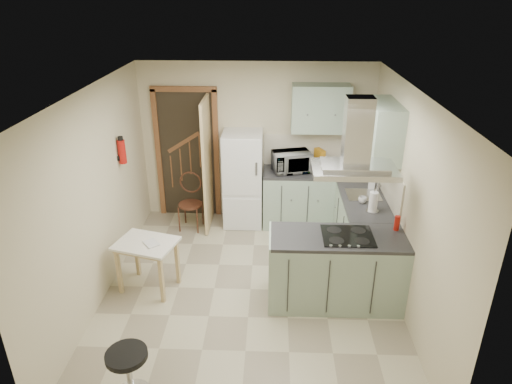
{
  "coord_description": "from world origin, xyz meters",
  "views": [
    {
      "loc": [
        0.25,
        -4.74,
        3.52
      ],
      "look_at": [
        0.05,
        0.45,
        1.15
      ],
      "focal_mm": 32.0,
      "sensor_mm": 36.0,
      "label": 1
    }
  ],
  "objects_px": {
    "extractor_hood": "(354,170)",
    "fridge": "(243,179)",
    "peninsula": "(336,269)",
    "stool": "(129,374)",
    "microwave": "(291,162)",
    "bentwood_chair": "(190,205)",
    "drop_leaf_table": "(148,265)"
  },
  "relations": [
    {
      "from": "bentwood_chair",
      "to": "stool",
      "type": "relative_size",
      "value": 1.6
    },
    {
      "from": "peninsula",
      "to": "microwave",
      "type": "height_order",
      "value": "microwave"
    },
    {
      "from": "bentwood_chair",
      "to": "stool",
      "type": "distance_m",
      "value": 3.23
    },
    {
      "from": "extractor_hood",
      "to": "drop_leaf_table",
      "type": "bearing_deg",
      "value": 175.9
    },
    {
      "from": "peninsula",
      "to": "extractor_hood",
      "type": "xyz_separation_m",
      "value": [
        0.1,
        0.0,
        1.27
      ]
    },
    {
      "from": "drop_leaf_table",
      "to": "peninsula",
      "type": "bearing_deg",
      "value": 11.5
    },
    {
      "from": "bentwood_chair",
      "to": "microwave",
      "type": "distance_m",
      "value": 1.7
    },
    {
      "from": "stool",
      "to": "microwave",
      "type": "bearing_deg",
      "value": 65.48
    },
    {
      "from": "peninsula",
      "to": "bentwood_chair",
      "type": "xyz_separation_m",
      "value": [
        -2.03,
        1.74,
        -0.04
      ]
    },
    {
      "from": "peninsula",
      "to": "bentwood_chair",
      "type": "distance_m",
      "value": 2.68
    },
    {
      "from": "peninsula",
      "to": "fridge",
      "type": "bearing_deg",
      "value": 121.74
    },
    {
      "from": "peninsula",
      "to": "stool",
      "type": "height_order",
      "value": "peninsula"
    },
    {
      "from": "bentwood_chair",
      "to": "microwave",
      "type": "height_order",
      "value": "microwave"
    },
    {
      "from": "peninsula",
      "to": "bentwood_chair",
      "type": "height_order",
      "value": "peninsula"
    },
    {
      "from": "peninsula",
      "to": "drop_leaf_table",
      "type": "distance_m",
      "value": 2.3
    },
    {
      "from": "drop_leaf_table",
      "to": "stool",
      "type": "xyz_separation_m",
      "value": [
        0.24,
        -1.66,
        -0.07
      ]
    },
    {
      "from": "bentwood_chair",
      "to": "stool",
      "type": "xyz_separation_m",
      "value": [
        -0.03,
        -3.23,
        -0.15
      ]
    },
    {
      "from": "drop_leaf_table",
      "to": "stool",
      "type": "relative_size",
      "value": 1.38
    },
    {
      "from": "microwave",
      "to": "stool",
      "type": "bearing_deg",
      "value": -129.11
    },
    {
      "from": "peninsula",
      "to": "stool",
      "type": "xyz_separation_m",
      "value": [
        -2.06,
        -1.49,
        -0.19
      ]
    },
    {
      "from": "drop_leaf_table",
      "to": "stool",
      "type": "height_order",
      "value": "drop_leaf_table"
    },
    {
      "from": "peninsula",
      "to": "stool",
      "type": "distance_m",
      "value": 2.55
    },
    {
      "from": "bentwood_chair",
      "to": "fridge",
      "type": "bearing_deg",
      "value": 24.28
    },
    {
      "from": "extractor_hood",
      "to": "fridge",
      "type": "bearing_deg",
      "value": 123.79
    },
    {
      "from": "extractor_hood",
      "to": "stool",
      "type": "relative_size",
      "value": 1.75
    },
    {
      "from": "extractor_hood",
      "to": "drop_leaf_table",
      "type": "relative_size",
      "value": 1.27
    },
    {
      "from": "stool",
      "to": "extractor_hood",
      "type": "bearing_deg",
      "value": 34.57
    },
    {
      "from": "fridge",
      "to": "extractor_hood",
      "type": "xyz_separation_m",
      "value": [
        1.32,
        -1.98,
        0.97
      ]
    },
    {
      "from": "peninsula",
      "to": "microwave",
      "type": "xyz_separation_m",
      "value": [
        -0.48,
        1.97,
        0.6
      ]
    },
    {
      "from": "stool",
      "to": "microwave",
      "type": "xyz_separation_m",
      "value": [
        1.58,
        3.46,
        0.8
      ]
    },
    {
      "from": "peninsula",
      "to": "drop_leaf_table",
      "type": "relative_size",
      "value": 2.19
    },
    {
      "from": "extractor_hood",
      "to": "bentwood_chair",
      "type": "height_order",
      "value": "extractor_hood"
    }
  ]
}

